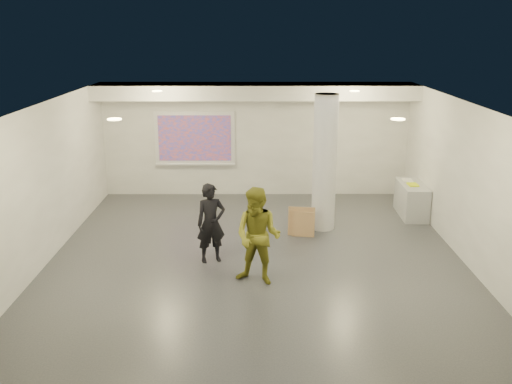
{
  "coord_description": "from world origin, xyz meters",
  "views": [
    {
      "loc": [
        -0.02,
        -10.29,
        4.36
      ],
      "look_at": [
        0.0,
        0.4,
        1.25
      ],
      "focal_mm": 40.0,
      "sensor_mm": 36.0,
      "label": 1
    }
  ],
  "objects_px": {
    "projection_screen": "(195,139)",
    "woman": "(211,223)",
    "column": "(325,163)",
    "man": "(258,236)",
    "credenza": "(412,200)"
  },
  "relations": [
    {
      "from": "credenza",
      "to": "man",
      "type": "xyz_separation_m",
      "value": [
        -3.69,
        -3.72,
        0.48
      ]
    },
    {
      "from": "column",
      "to": "credenza",
      "type": "bearing_deg",
      "value": 21.88
    },
    {
      "from": "projection_screen",
      "to": "woman",
      "type": "xyz_separation_m",
      "value": [
        0.74,
        -4.52,
        -0.76
      ]
    },
    {
      "from": "projection_screen",
      "to": "man",
      "type": "height_order",
      "value": "projection_screen"
    },
    {
      "from": "credenza",
      "to": "man",
      "type": "height_order",
      "value": "man"
    },
    {
      "from": "projection_screen",
      "to": "woman",
      "type": "height_order",
      "value": "projection_screen"
    },
    {
      "from": "column",
      "to": "credenza",
      "type": "height_order",
      "value": "column"
    },
    {
      "from": "credenza",
      "to": "woman",
      "type": "relative_size",
      "value": 0.87
    },
    {
      "from": "column",
      "to": "woman",
      "type": "bearing_deg",
      "value": -141.56
    },
    {
      "from": "column",
      "to": "man",
      "type": "bearing_deg",
      "value": -117.38
    },
    {
      "from": "projection_screen",
      "to": "column",
      "type": "bearing_deg",
      "value": -40.56
    },
    {
      "from": "column",
      "to": "woman",
      "type": "distance_m",
      "value": 3.1
    },
    {
      "from": "column",
      "to": "projection_screen",
      "type": "distance_m",
      "value": 4.08
    },
    {
      "from": "projection_screen",
      "to": "woman",
      "type": "bearing_deg",
      "value": -80.67
    },
    {
      "from": "column",
      "to": "man",
      "type": "xyz_separation_m",
      "value": [
        -1.47,
        -2.83,
        -0.63
      ]
    }
  ]
}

